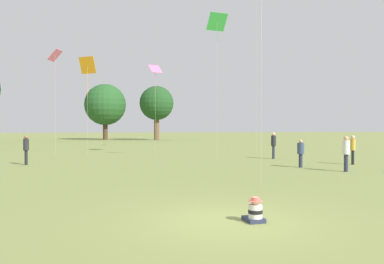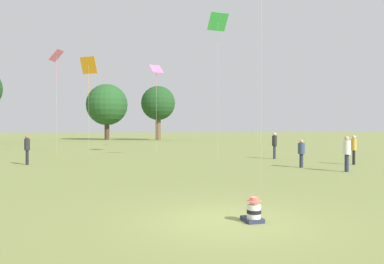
% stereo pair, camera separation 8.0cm
% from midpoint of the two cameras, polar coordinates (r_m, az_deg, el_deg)
% --- Properties ---
extents(ground_plane, '(300.00, 300.00, 0.00)m').
position_cam_midpoint_polar(ground_plane, '(9.07, 5.45, -13.30)').
color(ground_plane, olive).
extents(seated_toddler, '(0.46, 0.55, 0.60)m').
position_cam_midpoint_polar(seated_toddler, '(8.95, 9.61, -11.89)').
color(seated_toddler, '#282D47').
rests_on(seated_toddler, ground).
extents(person_standing_2, '(0.46, 0.46, 1.83)m').
position_cam_midpoint_polar(person_standing_2, '(26.61, 12.54, -1.63)').
color(person_standing_2, '#282D42').
rests_on(person_standing_2, ground).
extents(person_standing_3, '(0.50, 0.50, 1.76)m').
position_cam_midpoint_polar(person_standing_3, '(19.95, 22.62, -2.62)').
color(person_standing_3, '#282D42').
rests_on(person_standing_3, ground).
extents(person_standing_4, '(0.43, 0.43, 1.74)m').
position_cam_midpoint_polar(person_standing_4, '(23.85, -23.74, -2.08)').
color(person_standing_4, black).
rests_on(person_standing_4, ground).
extents(person_standing_5, '(0.41, 0.41, 1.72)m').
position_cam_midpoint_polar(person_standing_5, '(23.90, 23.53, -2.08)').
color(person_standing_5, black).
rests_on(person_standing_5, ground).
extents(person_standing_6, '(0.52, 0.52, 1.53)m').
position_cam_midpoint_polar(person_standing_6, '(21.25, 16.43, -2.81)').
color(person_standing_6, '#282D42').
rests_on(person_standing_6, ground).
extents(kite_2, '(1.23, 1.10, 7.42)m').
position_cam_midpoint_polar(kite_2, '(31.70, -5.38, 9.24)').
color(kite_2, pink).
rests_on(kite_2, ground).
extents(kite_3, '(1.41, 1.06, 7.78)m').
position_cam_midpoint_polar(kite_3, '(31.32, -15.41, 9.57)').
color(kite_3, orange).
rests_on(kite_3, ground).
extents(kite_4, '(1.08, 1.33, 8.44)m').
position_cam_midpoint_polar(kite_4, '(32.71, -19.91, 10.61)').
color(kite_4, pink).
rests_on(kite_4, ground).
extents(kite_5, '(1.37, 0.99, 9.69)m').
position_cam_midpoint_polar(kite_5, '(25.83, 4.07, 16.05)').
color(kite_5, green).
rests_on(kite_5, ground).
extents(distant_tree_0, '(5.80, 5.80, 9.22)m').
position_cam_midpoint_polar(distant_tree_0, '(64.11, -5.14, 4.35)').
color(distant_tree_0, brown).
rests_on(distant_tree_0, ground).
extents(distant_tree_1, '(7.17, 7.17, 9.73)m').
position_cam_midpoint_polar(distant_tree_1, '(67.12, -12.81, 4.06)').
color(distant_tree_1, '#473323').
rests_on(distant_tree_1, ground).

